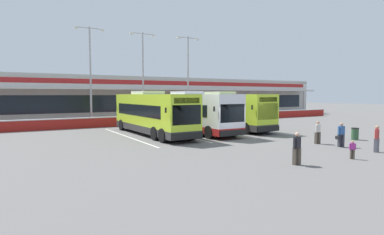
% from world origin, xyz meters
% --- Properties ---
extents(ground_plane, '(200.00, 200.00, 0.00)m').
position_xyz_m(ground_plane, '(0.00, 0.00, 0.00)').
color(ground_plane, '#605E5B').
extents(terminal_building, '(70.00, 13.00, 6.00)m').
position_xyz_m(terminal_building, '(-0.00, 26.91, 3.01)').
color(terminal_building, silver).
rests_on(terminal_building, ground).
extents(red_barrier_wall, '(60.00, 0.40, 1.10)m').
position_xyz_m(red_barrier_wall, '(0.00, 14.50, 0.56)').
color(red_barrier_wall, maroon).
rests_on(red_barrier_wall, ground).
extents(coach_bus_leftmost, '(2.99, 12.17, 3.78)m').
position_xyz_m(coach_bus_leftmost, '(-3.98, 6.04, 1.79)').
color(coach_bus_leftmost, '#B7DB2D').
rests_on(coach_bus_leftmost, ground).
extents(coach_bus_left_centre, '(2.99, 12.17, 3.78)m').
position_xyz_m(coach_bus_left_centre, '(-0.01, 5.99, 1.79)').
color(coach_bus_left_centre, silver).
rests_on(coach_bus_left_centre, ground).
extents(coach_bus_centre, '(2.99, 12.17, 3.78)m').
position_xyz_m(coach_bus_centre, '(4.32, 6.69, 1.79)').
color(coach_bus_centre, '#B7DB2D').
rests_on(coach_bus_centre, ground).
extents(bay_stripe_far_west, '(0.14, 13.00, 0.01)m').
position_xyz_m(bay_stripe_far_west, '(-6.30, 6.00, 0.00)').
color(bay_stripe_far_west, silver).
rests_on(bay_stripe_far_west, ground).
extents(bay_stripe_west, '(0.14, 13.00, 0.01)m').
position_xyz_m(bay_stripe_west, '(-2.10, 6.00, 0.00)').
color(bay_stripe_west, silver).
rests_on(bay_stripe_west, ground).
extents(bay_stripe_mid_west, '(0.14, 13.00, 0.01)m').
position_xyz_m(bay_stripe_mid_west, '(2.10, 6.00, 0.00)').
color(bay_stripe_mid_west, silver).
rests_on(bay_stripe_mid_west, ground).
extents(bay_stripe_centre, '(0.14, 13.00, 0.01)m').
position_xyz_m(bay_stripe_centre, '(6.30, 6.00, 0.00)').
color(bay_stripe_centre, silver).
rests_on(bay_stripe_centre, ground).
extents(pedestrian_with_handbag, '(0.64, 0.39, 1.62)m').
position_xyz_m(pedestrian_with_handbag, '(4.24, -6.24, 0.86)').
color(pedestrian_with_handbag, '#33333D').
rests_on(pedestrian_with_handbag, ground).
extents(pedestrian_in_dark_coat, '(0.54, 0.29, 1.62)m').
position_xyz_m(pedestrian_in_dark_coat, '(-2.48, -8.42, 0.87)').
color(pedestrian_in_dark_coat, '#4C4238').
rests_on(pedestrian_in_dark_coat, ground).
extents(pedestrian_child, '(0.31, 0.26, 1.00)m').
position_xyz_m(pedestrian_child, '(1.21, -8.97, 0.54)').
color(pedestrian_child, '#4C4238').
rests_on(pedestrian_child, ground).
extents(pedestrian_near_bin, '(0.50, 0.38, 1.62)m').
position_xyz_m(pedestrian_near_bin, '(4.38, -8.49, 0.87)').
color(pedestrian_near_bin, slate).
rests_on(pedestrian_near_bin, ground).
extents(pedestrian_approaching_bus, '(0.54, 0.29, 1.62)m').
position_xyz_m(pedestrian_approaching_bus, '(4.04, -4.59, 0.87)').
color(pedestrian_approaching_bus, '#4C4238').
rests_on(pedestrian_approaching_bus, ground).
extents(lamp_post_west, '(3.24, 0.28, 11.00)m').
position_xyz_m(lamp_post_west, '(-6.61, 17.27, 6.29)').
color(lamp_post_west, '#9E9EA3').
rests_on(lamp_post_west, ground).
extents(lamp_post_centre, '(3.24, 0.28, 11.00)m').
position_xyz_m(lamp_post_centre, '(-0.33, 17.30, 6.29)').
color(lamp_post_centre, '#9E9EA3').
rests_on(lamp_post_centre, ground).
extents(lamp_post_east, '(3.24, 0.28, 11.00)m').
position_xyz_m(lamp_post_east, '(5.77, 16.87, 6.29)').
color(lamp_post_east, '#9E9EA3').
rests_on(lamp_post_east, ground).
extents(litter_bin, '(0.54, 0.54, 0.93)m').
position_xyz_m(litter_bin, '(8.21, -4.73, 0.47)').
color(litter_bin, '#2D5133').
rests_on(litter_bin, ground).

